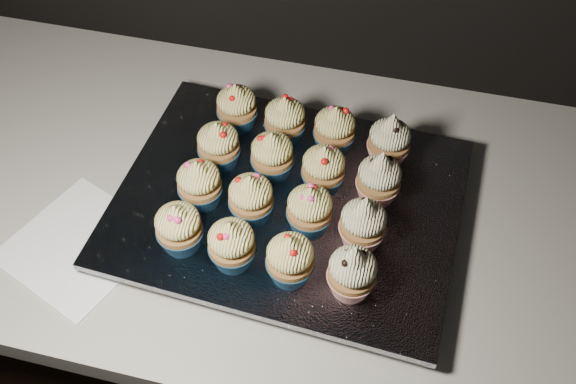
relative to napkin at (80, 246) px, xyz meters
name	(u,v)px	position (x,y,z in m)	size (l,w,h in m)	color
cabinet	(377,355)	(0.45, 0.16, -0.47)	(2.40, 0.60, 0.86)	black
worktop	(410,227)	(0.45, 0.16, -0.02)	(2.44, 0.64, 0.04)	beige
napkin	(80,246)	(0.00, 0.00, 0.00)	(0.18, 0.18, 0.00)	white
baking_tray	(288,209)	(0.27, 0.13, 0.01)	(0.45, 0.34, 0.02)	black
foil_lining	(288,201)	(0.27, 0.13, 0.03)	(0.48, 0.38, 0.01)	silver
cupcake_0	(179,227)	(0.15, 0.02, 0.07)	(0.06, 0.06, 0.08)	navy
cupcake_1	(232,244)	(0.23, 0.01, 0.07)	(0.06, 0.06, 0.08)	navy
cupcake_2	(290,259)	(0.31, 0.00, 0.07)	(0.06, 0.06, 0.08)	navy
cupcake_3	(352,272)	(0.39, 0.00, 0.07)	(0.06, 0.06, 0.10)	red
cupcake_4	(199,184)	(0.15, 0.10, 0.07)	(0.06, 0.06, 0.08)	navy
cupcake_5	(251,198)	(0.23, 0.09, 0.07)	(0.06, 0.06, 0.08)	navy
cupcake_6	(310,210)	(0.31, 0.09, 0.07)	(0.06, 0.06, 0.08)	navy
cupcake_7	(363,223)	(0.39, 0.08, 0.07)	(0.06, 0.06, 0.10)	red
cupcake_8	(219,145)	(0.16, 0.17, 0.07)	(0.06, 0.06, 0.08)	navy
cupcake_9	(272,155)	(0.24, 0.17, 0.07)	(0.06, 0.06, 0.08)	navy
cupcake_10	(323,169)	(0.32, 0.16, 0.07)	(0.06, 0.06, 0.08)	navy
cupcake_11	(379,178)	(0.40, 0.16, 0.07)	(0.06, 0.06, 0.10)	red
cupcake_12	(237,107)	(0.16, 0.25, 0.07)	(0.06, 0.06, 0.08)	navy
cupcake_13	(285,120)	(0.24, 0.24, 0.07)	(0.06, 0.06, 0.08)	navy
cupcake_14	(335,130)	(0.32, 0.24, 0.07)	(0.06, 0.06, 0.08)	navy
cupcake_15	(389,141)	(0.40, 0.24, 0.07)	(0.06, 0.06, 0.10)	red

